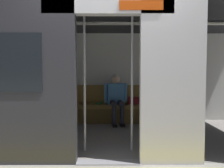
# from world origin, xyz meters

# --- Properties ---
(ground_plane) EXTENTS (60.00, 60.00, 0.00)m
(ground_plane) POSITION_xyz_m (0.00, 0.00, 0.00)
(ground_plane) COLOR gray
(train_car) EXTENTS (6.40, 2.98, 2.30)m
(train_car) POSITION_xyz_m (0.05, -1.30, 1.53)
(train_car) COLOR silver
(train_car) RESTS_ON ground_plane
(bench_seat) EXTENTS (2.49, 0.44, 0.44)m
(bench_seat) POSITION_xyz_m (0.00, -2.47, 0.34)
(bench_seat) COLOR olive
(bench_seat) RESTS_ON ground_plane
(person_seated) EXTENTS (0.55, 0.71, 1.17)m
(person_seated) POSITION_xyz_m (-0.16, -2.41, 0.66)
(person_seated) COLOR #4C8CC6
(person_seated) RESTS_ON ground_plane
(handbag) EXTENTS (0.26, 0.15, 0.17)m
(handbag) POSITION_xyz_m (-0.58, -2.51, 0.53)
(handbag) COLOR maroon
(handbag) RESTS_ON bench_seat
(book) EXTENTS (0.23, 0.26, 0.03)m
(book) POSITION_xyz_m (0.25, -2.55, 0.46)
(book) COLOR #33723F
(book) RESTS_ON bench_seat
(grab_pole_door) EXTENTS (0.04, 0.04, 2.16)m
(grab_pole_door) POSITION_xyz_m (0.36, -0.47, 1.08)
(grab_pole_door) COLOR silver
(grab_pole_door) RESTS_ON ground_plane
(grab_pole_far) EXTENTS (0.04, 0.04, 2.16)m
(grab_pole_far) POSITION_xyz_m (-0.36, -0.50, 1.08)
(grab_pole_far) COLOR silver
(grab_pole_far) RESTS_ON ground_plane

